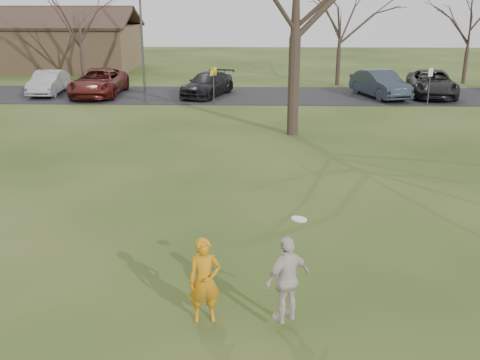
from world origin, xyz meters
The scene contains 14 objects.
ground centered at (0.00, 0.00, 0.00)m, with size 120.00×120.00×0.00m, color #1E380F.
parking_strip centered at (0.00, 25.00, 0.02)m, with size 62.00×6.50×0.04m, color black.
player_defender centered at (-0.54, 0.16, 0.82)m, with size 0.60×0.39×1.65m, color #C77B10.
car_1 centered at (-12.49, 24.98, 0.76)m, with size 1.52×4.37×1.44m, color #9B9A9F.
car_2 centered at (-9.23, 24.58, 0.84)m, with size 2.67×5.78×1.61m, color #511613.
car_3 centered at (-2.57, 24.69, 0.74)m, with size 1.96×4.83×1.40m, color black.
car_5 centered at (7.82, 24.43, 0.84)m, with size 1.69×4.84×1.59m, color #28323D.
car_6 centered at (11.08, 24.98, 0.82)m, with size 2.57×5.58×1.55m, color black.
catching_play centered at (0.96, -0.09, 1.01)m, with size 1.01×0.89×2.02m.
building centered at (-20.00, 38.00, 1.93)m, with size 20.60×8.50×5.14m.
lamp_post centered at (-6.00, 22.50, 3.97)m, with size 0.34×0.34×6.27m.
sign_yellow centered at (-2.00, 22.00, 1.45)m, with size 0.35×0.35×2.08m.
sign_white centered at (10.00, 22.00, 1.45)m, with size 0.35×0.35×2.08m.
small_tree_row centered at (4.38, 30.06, 3.89)m, with size 55.00×5.90×8.50m.
Camera 1 is at (0.37, -8.78, 5.77)m, focal length 41.04 mm.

